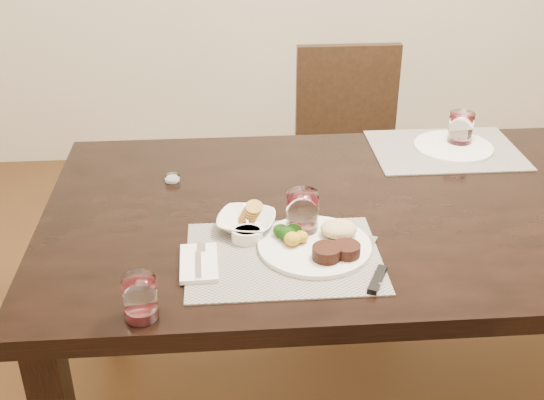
{
  "coord_description": "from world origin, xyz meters",
  "views": [
    {
      "loc": [
        -0.51,
        -1.59,
        1.64
      ],
      "look_at": [
        -0.4,
        -0.08,
        0.82
      ],
      "focal_mm": 45.0,
      "sensor_mm": 36.0,
      "label": 1
    }
  ],
  "objects": [
    {
      "name": "wine_glass_side",
      "position": [
        -0.7,
        -0.44,
        0.79
      ],
      "size": [
        0.07,
        0.07,
        0.1
      ],
      "rotation": [
        0.0,
        0.0,
        -0.25
      ],
      "color": "white",
      "rests_on": "dining_table"
    },
    {
      "name": "napkin_fork",
      "position": [
        -0.58,
        -0.26,
        0.76
      ],
      "size": [
        0.09,
        0.16,
        0.02
      ],
      "rotation": [
        0.0,
        0.0,
        0.03
      ],
      "color": "silver",
      "rests_on": "placemat_near"
    },
    {
      "name": "wine_glass_far",
      "position": [
        0.24,
        0.37,
        0.8
      ],
      "size": [
        0.08,
        0.08,
        0.11
      ],
      "rotation": [
        0.0,
        0.0,
        -0.32
      ],
      "color": "white",
      "rests_on": "placemat_far"
    },
    {
      "name": "salt_cellar",
      "position": [
        -0.66,
        0.19,
        0.76
      ],
      "size": [
        0.04,
        0.04,
        0.02
      ],
      "rotation": [
        0.0,
        0.0,
        -0.15
      ],
      "color": "white",
      "rests_on": "dining_table"
    },
    {
      "name": "steak_knife",
      "position": [
        -0.18,
        -0.33,
        0.76
      ],
      "size": [
        0.08,
        0.25,
        0.01
      ],
      "rotation": [
        0.0,
        0.0,
        -0.45
      ],
      "color": "silver",
      "rests_on": "placemat_near"
    },
    {
      "name": "far_plate",
      "position": [
        0.22,
        0.35,
        0.76
      ],
      "size": [
        0.25,
        0.25,
        0.01
      ],
      "primitive_type": "cylinder",
      "color": "silver",
      "rests_on": "placemat_far"
    },
    {
      "name": "sauce_ramekin",
      "position": [
        -0.46,
        -0.16,
        0.77
      ],
      "size": [
        0.08,
        0.12,
        0.06
      ],
      "rotation": [
        0.0,
        0.0,
        0.1
      ],
      "color": "silver",
      "rests_on": "placemat_near"
    },
    {
      "name": "placemat_near",
      "position": [
        -0.38,
        -0.24,
        0.75
      ],
      "size": [
        0.46,
        0.34,
        0.0
      ],
      "primitive_type": "cube",
      "color": "gray",
      "rests_on": "dining_table"
    },
    {
      "name": "chair_far",
      "position": [
        0.0,
        0.93,
        0.5
      ],
      "size": [
        0.42,
        0.42,
        0.9
      ],
      "color": "black",
      "rests_on": "ground"
    },
    {
      "name": "cracker_bowl",
      "position": [
        -0.46,
        -0.1,
        0.77
      ],
      "size": [
        0.18,
        0.18,
        0.06
      ],
      "rotation": [
        0.0,
        0.0,
        -0.28
      ],
      "color": "silver",
      "rests_on": "placemat_near"
    },
    {
      "name": "dinner_plate",
      "position": [
        -0.29,
        -0.21,
        0.77
      ],
      "size": [
        0.27,
        0.27,
        0.05
      ],
      "rotation": [
        0.0,
        0.0,
        -0.08
      ],
      "color": "silver",
      "rests_on": "placemat_near"
    },
    {
      "name": "dining_table",
      "position": [
        0.0,
        0.0,
        0.67
      ],
      "size": [
        2.0,
        1.0,
        0.75
      ],
      "color": "black",
      "rests_on": "ground"
    },
    {
      "name": "wine_glass_near",
      "position": [
        -0.32,
        -0.13,
        0.8
      ],
      "size": [
        0.08,
        0.08,
        0.11
      ],
      "rotation": [
        0.0,
        0.0,
        0.34
      ],
      "color": "white",
      "rests_on": "placemat_near"
    },
    {
      "name": "placemat_far",
      "position": [
        0.19,
        0.34,
        0.75
      ],
      "size": [
        0.46,
        0.34,
        0.0
      ],
      "primitive_type": "cube",
      "color": "gray",
      "rests_on": "dining_table"
    }
  ]
}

